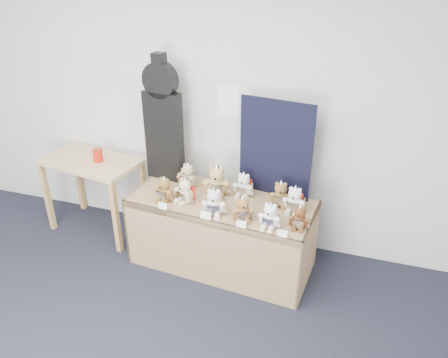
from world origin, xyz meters
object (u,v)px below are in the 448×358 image
(teddy_front_right, at_px, (243,210))
(side_table, at_px, (92,171))
(display_table, at_px, (219,219))
(teddy_back_left, at_px, (188,176))
(teddy_back_far_left, at_px, (185,178))
(teddy_front_end, at_px, (299,218))
(teddy_front_far_right, at_px, (270,216))
(guitar_case, at_px, (163,121))
(teddy_back_centre_right, at_px, (243,186))
(teddy_back_right, at_px, (280,195))
(teddy_back_centre_left, at_px, (217,182))
(teddy_front_centre, at_px, (214,203))
(red_cup, at_px, (98,156))
(teddy_front_left, at_px, (185,192))
(teddy_front_far_left, at_px, (164,190))
(teddy_back_end, at_px, (294,200))

(teddy_front_right, bearing_deg, side_table, 144.25)
(display_table, xyz_separation_m, teddy_back_left, (-0.38, 0.23, 0.25))
(teddy_back_far_left, bearing_deg, teddy_front_end, 5.72)
(teddy_front_right, xyz_separation_m, teddy_front_far_right, (0.23, -0.03, 0.00))
(guitar_case, xyz_separation_m, teddy_front_far_right, (1.15, -0.53, -0.49))
(teddy_front_end, xyz_separation_m, teddy_back_centre_right, (-0.56, 0.36, 0.01))
(display_table, relative_size, teddy_back_far_left, 8.16)
(teddy_back_left, xyz_separation_m, teddy_back_right, (0.89, -0.07, -0.00))
(guitar_case, distance_m, teddy_back_centre_left, 0.76)
(teddy_front_centre, bearing_deg, teddy_front_far_right, -16.96)
(teddy_back_left, bearing_deg, teddy_front_centre, -28.20)
(red_cup, relative_size, teddy_back_far_left, 0.60)
(teddy_front_left, xyz_separation_m, teddy_front_centre, (0.31, -0.11, 0.01))
(teddy_front_centre, xyz_separation_m, teddy_back_left, (-0.39, 0.39, -0.01))
(red_cup, height_order, teddy_front_far_left, red_cup)
(display_table, height_order, teddy_front_centre, teddy_front_centre)
(teddy_front_far_right, xyz_separation_m, teddy_back_left, (-0.88, 0.44, 0.00))
(guitar_case, xyz_separation_m, teddy_back_far_left, (0.24, -0.12, -0.50))
(red_cup, height_order, teddy_back_end, red_cup)
(teddy_back_right, bearing_deg, red_cup, 170.44)
(teddy_back_left, bearing_deg, teddy_back_centre_left, 3.65)
(teddy_front_centre, distance_m, teddy_front_far_right, 0.49)
(teddy_front_far_left, distance_m, teddy_front_left, 0.19)
(teddy_front_left, height_order, teddy_back_far_left, teddy_front_left)
(side_table, distance_m, teddy_back_centre_left, 1.36)
(teddy_front_far_right, bearing_deg, teddy_front_left, 175.79)
(teddy_back_left, xyz_separation_m, teddy_back_centre_right, (0.54, -0.01, -0.00))
(red_cup, relative_size, teddy_front_far_left, 0.50)
(guitar_case, xyz_separation_m, teddy_back_end, (1.29, -0.24, -0.48))
(guitar_case, distance_m, teddy_back_left, 0.56)
(teddy_front_end, bearing_deg, teddy_front_far_left, 176.29)
(teddy_front_far_left, relative_size, teddy_back_centre_left, 0.78)
(teddy_front_far_left, bearing_deg, teddy_back_end, 21.49)
(red_cup, distance_m, teddy_back_left, 0.95)
(teddy_front_left, bearing_deg, teddy_front_far_right, 15.52)
(guitar_case, distance_m, teddy_front_far_right, 1.36)
(side_table, distance_m, teddy_front_left, 1.17)
(teddy_front_centre, relative_size, teddy_back_centre_right, 1.06)
(teddy_back_end, bearing_deg, teddy_back_far_left, 177.12)
(teddy_front_left, relative_size, teddy_back_left, 0.99)
(display_table, xyz_separation_m, teddy_back_centre_right, (0.16, 0.22, 0.25))
(teddy_back_right, bearing_deg, teddy_front_right, -134.44)
(red_cup, bearing_deg, guitar_case, 9.62)
(teddy_back_left, bearing_deg, teddy_front_end, -1.99)
(display_table, xyz_separation_m, red_cup, (-1.32, 0.22, 0.34))
(teddy_back_centre_left, height_order, teddy_back_right, teddy_back_centre_left)
(teddy_front_far_left, bearing_deg, red_cup, 173.76)
(teddy_front_far_left, bearing_deg, teddy_back_centre_right, 37.55)
(teddy_front_far_right, distance_m, teddy_back_end, 0.33)
(teddy_front_left, xyz_separation_m, teddy_back_right, (0.81, 0.20, 0.00))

